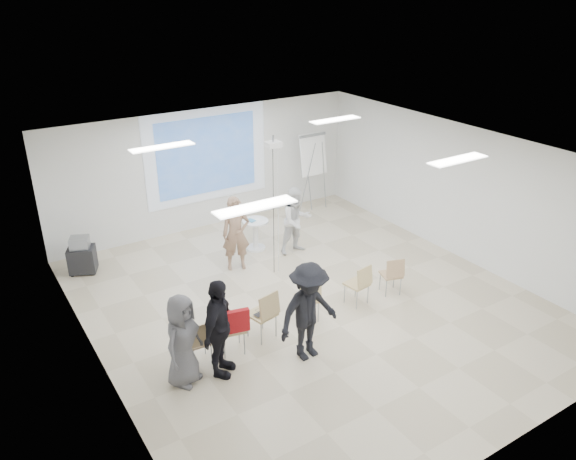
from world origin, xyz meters
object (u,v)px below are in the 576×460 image
player_left (236,229)px  chair_far_left (200,340)px  chair_right_far (393,273)px  chair_center (309,297)px  audience_mid (309,306)px  audience_outer (182,335)px  chair_left_mid (232,327)px  chair_left_inner (265,312)px  player_right (297,217)px  av_cart (82,256)px  audience_left (218,322)px  flipchart_easel (313,155)px  laptop (261,312)px  pedestal_table (255,233)px  chair_right_inner (360,282)px

player_left → chair_far_left: 3.40m
chair_right_far → chair_center: bearing=-165.8°
audience_mid → audience_outer: size_ratio=1.14×
chair_left_mid → chair_left_inner: 0.68m
chair_left_mid → chair_right_far: (3.58, 0.03, -0.05)m
player_right → av_cart: bearing=160.2°
player_left → chair_far_left: player_left is taller
chair_left_mid → audience_left: audience_left is taller
chair_right_far → audience_outer: bearing=-159.4°
av_cart → audience_mid: bearing=-40.5°
chair_right_far → chair_left_mid: bearing=-162.1°
chair_center → audience_left: bearing=-149.6°
player_left → chair_center: player_left is taller
player_left → flipchart_easel: (3.26, 1.81, 0.64)m
chair_left_mid → laptop: chair_left_mid is taller
player_right → av_cart: player_right is taller
player_right → laptop: bearing=-133.2°
chair_center → audience_mid: (-0.61, -0.87, 0.47)m
chair_left_mid → flipchart_easel: size_ratio=0.43×
pedestal_table → player_right: 1.06m
audience_outer → av_cart: bearing=62.9°
chair_right_far → flipchart_easel: (1.17, 4.47, 1.09)m
chair_right_inner → audience_outer: bearing=175.5°
chair_far_left → chair_left_mid: 0.58m
chair_left_mid → av_cart: (-1.40, 4.30, -0.16)m
chair_center → flipchart_easel: 5.46m
chair_far_left → laptop: chair_far_left is taller
chair_right_inner → av_cart: (-4.18, 4.23, -0.12)m
av_cart → flipchart_easel: bearing=25.6°
pedestal_table → laptop: bearing=-117.9°
player_right → audience_mid: bearing=-119.9°
chair_left_mid → audience_mid: bearing=-22.8°
chair_center → chair_far_left: bearing=-160.4°
audience_mid → laptop: bearing=107.8°
chair_right_inner → audience_left: (-3.19, -0.42, 0.47)m
pedestal_table → chair_left_mid: 4.01m
audience_left → audience_mid: 1.48m
chair_far_left → laptop: (1.23, 0.15, 0.02)m
player_right → audience_mid: (-2.00, -3.39, 0.12)m
chair_left_mid → chair_right_inner: (2.78, 0.07, -0.03)m
chair_far_left → audience_left: (0.17, -0.38, 0.49)m
pedestal_table → flipchart_easel: (2.45, 1.22, 1.16)m
player_right → chair_right_inner: size_ratio=2.04×
chair_far_left → audience_mid: 1.85m
pedestal_table → audience_left: size_ratio=0.39×
chair_right_inner → chair_right_far: chair_right_inner is taller
pedestal_table → chair_far_left: (-2.87, -3.25, 0.06)m
chair_left_inner → chair_right_inner: chair_left_inner is taller
chair_left_mid → audience_outer: (-0.97, -0.23, 0.32)m
pedestal_table → chair_center: size_ratio=0.88×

